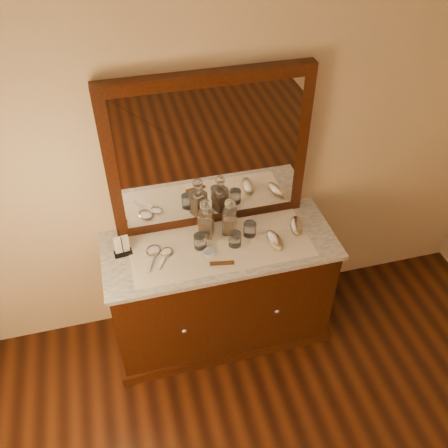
{
  "coord_description": "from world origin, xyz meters",
  "views": [
    {
      "loc": [
        -0.52,
        -0.13,
        2.91
      ],
      "look_at": [
        0.0,
        1.85,
        1.1
      ],
      "focal_mm": 38.91,
      "sensor_mm": 36.0,
      "label": 1
    }
  ],
  "objects_px": {
    "comb": "(222,263)",
    "brush_near": "(275,241)",
    "hand_mirror_outer": "(153,253)",
    "decanter_right": "(230,220)",
    "pin_dish": "(210,252)",
    "decanter_left": "(206,222)",
    "mirror_frame": "(209,154)",
    "dresser_cabinet": "(220,291)",
    "brush_far": "(296,226)",
    "hand_mirror_inner": "(166,254)",
    "napkin_rack": "(122,246)"
  },
  "relations": [
    {
      "from": "pin_dish",
      "to": "decanter_left",
      "type": "bearing_deg",
      "value": 84.06
    },
    {
      "from": "brush_near",
      "to": "dresser_cabinet",
      "type": "bearing_deg",
      "value": 165.92
    },
    {
      "from": "hand_mirror_outer",
      "to": "hand_mirror_inner",
      "type": "height_order",
      "value": "hand_mirror_outer"
    },
    {
      "from": "dresser_cabinet",
      "to": "hand_mirror_inner",
      "type": "relative_size",
      "value": 7.62
    },
    {
      "from": "pin_dish",
      "to": "hand_mirror_outer",
      "type": "xyz_separation_m",
      "value": [
        -0.33,
        0.07,
        0.0
      ]
    },
    {
      "from": "comb",
      "to": "brush_near",
      "type": "distance_m",
      "value": 0.36
    },
    {
      "from": "comb",
      "to": "hand_mirror_inner",
      "type": "xyz_separation_m",
      "value": [
        -0.31,
        0.15,
        0.0
      ]
    },
    {
      "from": "brush_far",
      "to": "hand_mirror_outer",
      "type": "distance_m",
      "value": 0.91
    },
    {
      "from": "dresser_cabinet",
      "to": "pin_dish",
      "type": "distance_m",
      "value": 0.46
    },
    {
      "from": "pin_dish",
      "to": "brush_near",
      "type": "distance_m",
      "value": 0.4
    },
    {
      "from": "mirror_frame",
      "to": "decanter_right",
      "type": "xyz_separation_m",
      "value": [
        0.09,
        -0.16,
        -0.39
      ]
    },
    {
      "from": "napkin_rack",
      "to": "decanter_left",
      "type": "distance_m",
      "value": 0.52
    },
    {
      "from": "dresser_cabinet",
      "to": "mirror_frame",
      "type": "height_order",
      "value": "mirror_frame"
    },
    {
      "from": "hand_mirror_inner",
      "to": "napkin_rack",
      "type": "bearing_deg",
      "value": 161.61
    },
    {
      "from": "pin_dish",
      "to": "comb",
      "type": "xyz_separation_m",
      "value": [
        0.05,
        -0.11,
        -0.0
      ]
    },
    {
      "from": "napkin_rack",
      "to": "decanter_left",
      "type": "height_order",
      "value": "decanter_left"
    },
    {
      "from": "brush_far",
      "to": "brush_near",
      "type": "bearing_deg",
      "value": -152.28
    },
    {
      "from": "dresser_cabinet",
      "to": "napkin_rack",
      "type": "xyz_separation_m",
      "value": [
        -0.58,
        0.07,
        0.5
      ]
    },
    {
      "from": "decanter_left",
      "to": "hand_mirror_inner",
      "type": "height_order",
      "value": "decanter_left"
    },
    {
      "from": "mirror_frame",
      "to": "decanter_left",
      "type": "distance_m",
      "value": 0.42
    },
    {
      "from": "dresser_cabinet",
      "to": "comb",
      "type": "height_order",
      "value": "comb"
    },
    {
      "from": "mirror_frame",
      "to": "hand_mirror_outer",
      "type": "height_order",
      "value": "mirror_frame"
    },
    {
      "from": "brush_near",
      "to": "hand_mirror_outer",
      "type": "height_order",
      "value": "brush_near"
    },
    {
      "from": "pin_dish",
      "to": "brush_far",
      "type": "height_order",
      "value": "brush_far"
    },
    {
      "from": "comb",
      "to": "decanter_right",
      "type": "height_order",
      "value": "decanter_right"
    },
    {
      "from": "mirror_frame",
      "to": "pin_dish",
      "type": "bearing_deg",
      "value": -104.51
    },
    {
      "from": "mirror_frame",
      "to": "brush_near",
      "type": "bearing_deg",
      "value": -45.21
    },
    {
      "from": "pin_dish",
      "to": "hand_mirror_inner",
      "type": "relative_size",
      "value": 0.39
    },
    {
      "from": "pin_dish",
      "to": "napkin_rack",
      "type": "relative_size",
      "value": 0.45
    },
    {
      "from": "decanter_left",
      "to": "decanter_right",
      "type": "bearing_deg",
      "value": -4.93
    },
    {
      "from": "mirror_frame",
      "to": "brush_far",
      "type": "distance_m",
      "value": 0.73
    },
    {
      "from": "mirror_frame",
      "to": "decanter_right",
      "type": "bearing_deg",
      "value": -62.0
    },
    {
      "from": "decanter_left",
      "to": "brush_near",
      "type": "relative_size",
      "value": 1.53
    },
    {
      "from": "mirror_frame",
      "to": "hand_mirror_outer",
      "type": "bearing_deg",
      "value": -150.47
    },
    {
      "from": "napkin_rack",
      "to": "brush_far",
      "type": "relative_size",
      "value": 0.87
    },
    {
      "from": "hand_mirror_inner",
      "to": "brush_near",
      "type": "bearing_deg",
      "value": -5.86
    },
    {
      "from": "brush_far",
      "to": "hand_mirror_inner",
      "type": "bearing_deg",
      "value": -178.28
    },
    {
      "from": "comb",
      "to": "hand_mirror_outer",
      "type": "height_order",
      "value": "hand_mirror_outer"
    },
    {
      "from": "decanter_left",
      "to": "hand_mirror_outer",
      "type": "distance_m",
      "value": 0.37
    },
    {
      "from": "mirror_frame",
      "to": "brush_far",
      "type": "bearing_deg",
      "value": -24.96
    },
    {
      "from": "mirror_frame",
      "to": "pin_dish",
      "type": "height_order",
      "value": "mirror_frame"
    },
    {
      "from": "hand_mirror_outer",
      "to": "hand_mirror_inner",
      "type": "xyz_separation_m",
      "value": [
        0.07,
        -0.03,
        -0.0
      ]
    },
    {
      "from": "brush_near",
      "to": "hand_mirror_inner",
      "type": "relative_size",
      "value": 0.99
    },
    {
      "from": "dresser_cabinet",
      "to": "comb",
      "type": "xyz_separation_m",
      "value": [
        -0.03,
        -0.17,
        0.45
      ]
    },
    {
      "from": "pin_dish",
      "to": "napkin_rack",
      "type": "xyz_separation_m",
      "value": [
        -0.5,
        0.13,
        0.05
      ]
    },
    {
      "from": "napkin_rack",
      "to": "brush_far",
      "type": "xyz_separation_m",
      "value": [
        1.08,
        -0.06,
        -0.04
      ]
    },
    {
      "from": "decanter_left",
      "to": "brush_far",
      "type": "bearing_deg",
      "value": -8.67
    },
    {
      "from": "comb",
      "to": "brush_far",
      "type": "relative_size",
      "value": 0.78
    },
    {
      "from": "mirror_frame",
      "to": "brush_near",
      "type": "relative_size",
      "value": 6.6
    },
    {
      "from": "hand_mirror_outer",
      "to": "brush_far",
      "type": "bearing_deg",
      "value": 0.01
    }
  ]
}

